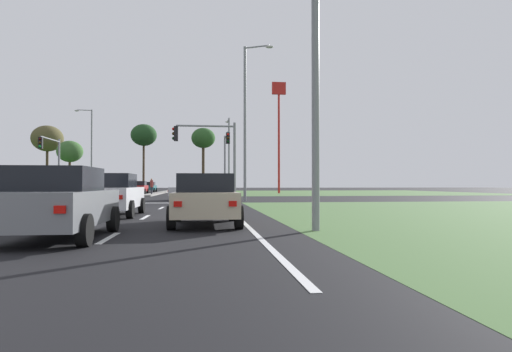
% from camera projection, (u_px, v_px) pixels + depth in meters
% --- Properties ---
extents(ground_plane, '(200.00, 200.00, 0.00)m').
position_uv_depth(ground_plane, '(132.00, 199.00, 33.71)').
color(ground_plane, black).
extents(grass_verge_far_right, '(35.00, 35.00, 0.01)m').
position_uv_depth(grass_verge_far_right, '(345.00, 192.00, 61.09)').
color(grass_verge_far_right, '#476B38').
rests_on(grass_verge_far_right, ground).
extents(median_island_near, '(1.20, 22.00, 0.14)m').
position_uv_depth(median_island_near, '(40.00, 217.00, 14.85)').
color(median_island_near, gray).
rests_on(median_island_near, ground).
extents(median_island_far, '(1.20, 36.00, 0.14)m').
position_uv_depth(median_island_far, '(162.00, 192.00, 58.52)').
color(median_island_far, gray).
rests_on(median_island_far, ground).
extents(lane_dash_near, '(0.14, 2.00, 0.01)m').
position_uv_depth(lane_dash_near, '(109.00, 238.00, 9.60)').
color(lane_dash_near, silver).
rests_on(lane_dash_near, ground).
extents(lane_dash_second, '(0.14, 2.00, 0.01)m').
position_uv_depth(lane_dash_second, '(145.00, 217.00, 15.55)').
color(lane_dash_second, silver).
rests_on(lane_dash_second, ground).
extents(lane_dash_third, '(0.14, 2.00, 0.01)m').
position_uv_depth(lane_dash_third, '(161.00, 208.00, 21.51)').
color(lane_dash_third, silver).
rests_on(lane_dash_third, ground).
extents(edge_line_right, '(0.14, 24.00, 0.01)m').
position_uv_depth(edge_line_right, '(236.00, 215.00, 16.67)').
color(edge_line_right, silver).
rests_on(edge_line_right, ground).
extents(stop_bar_near, '(6.40, 0.50, 0.01)m').
position_uv_depth(stop_bar_near, '(175.00, 203.00, 27.22)').
color(stop_bar_near, silver).
rests_on(stop_bar_near, ground).
extents(crosswalk_bar_near, '(0.70, 2.80, 0.01)m').
position_uv_depth(crosswalk_bar_near, '(17.00, 203.00, 27.78)').
color(crosswalk_bar_near, silver).
rests_on(crosswalk_bar_near, ground).
extents(crosswalk_bar_second, '(0.70, 2.80, 0.01)m').
position_uv_depth(crosswalk_bar_second, '(36.00, 202.00, 27.91)').
color(crosswalk_bar_second, silver).
rests_on(crosswalk_bar_second, ground).
extents(crosswalk_bar_third, '(0.70, 2.80, 0.01)m').
position_uv_depth(crosswalk_bar_third, '(54.00, 202.00, 28.05)').
color(crosswalk_bar_third, silver).
rests_on(crosswalk_bar_third, ground).
extents(crosswalk_bar_fourth, '(0.70, 2.80, 0.01)m').
position_uv_depth(crosswalk_bar_fourth, '(73.00, 202.00, 28.19)').
color(crosswalk_bar_fourth, silver).
rests_on(crosswalk_bar_fourth, ground).
extents(crosswalk_bar_fifth, '(0.70, 2.80, 0.01)m').
position_uv_depth(crosswalk_bar_fifth, '(91.00, 202.00, 28.33)').
color(crosswalk_bar_fifth, silver).
rests_on(crosswalk_bar_fifth, ground).
extents(car_grey_near, '(2.00, 4.17, 1.58)m').
position_uv_depth(car_grey_near, '(59.00, 202.00, 9.48)').
color(car_grey_near, slate).
rests_on(car_grey_near, ground).
extents(car_white_second, '(2.01, 4.36, 1.60)m').
position_uv_depth(car_white_second, '(112.00, 194.00, 16.27)').
color(car_white_second, silver).
rests_on(car_white_second, ground).
extents(car_silver_third, '(4.61, 1.95, 1.48)m').
position_uv_depth(car_silver_third, '(199.00, 190.00, 32.39)').
color(car_silver_third, '#B7B7BC').
rests_on(car_silver_third, ground).
extents(car_red_fourth, '(1.96, 4.29, 1.55)m').
position_uv_depth(car_red_fourth, '(139.00, 187.00, 52.09)').
color(car_red_fourth, '#A31919').
rests_on(car_red_fourth, ground).
extents(car_beige_fifth, '(2.00, 4.23, 1.50)m').
position_uv_depth(car_beige_fifth, '(205.00, 199.00, 12.72)').
color(car_beige_fifth, '#BCAD8E').
rests_on(car_beige_fifth, ground).
extents(car_teal_sixth, '(2.05, 4.40, 1.50)m').
position_uv_depth(car_teal_sixth, '(149.00, 187.00, 62.76)').
color(car_teal_sixth, '#19565B').
rests_on(car_teal_sixth, ground).
extents(car_navy_seventh, '(4.28, 1.97, 1.61)m').
position_uv_depth(car_navy_seventh, '(25.00, 189.00, 33.48)').
color(car_navy_seventh, '#161E47').
rests_on(car_navy_seventh, ground).
extents(traffic_signal_far_right, '(0.32, 5.58, 5.83)m').
position_uv_depth(traffic_signal_far_right, '(226.00, 153.00, 39.25)').
color(traffic_signal_far_right, gray).
rests_on(traffic_signal_far_right, ground).
extents(traffic_signal_near_right, '(4.14, 0.32, 5.23)m').
position_uv_depth(traffic_signal_near_right, '(211.00, 147.00, 27.95)').
color(traffic_signal_near_right, gray).
rests_on(traffic_signal_near_right, ground).
extents(traffic_signal_far_left, '(0.32, 4.87, 5.33)m').
position_uv_depth(traffic_signal_far_left, '(52.00, 156.00, 37.61)').
color(traffic_signal_far_left, gray).
rests_on(traffic_signal_far_left, ground).
extents(street_lamp_near, '(1.14, 2.20, 8.95)m').
position_uv_depth(street_lamp_near, '(320.00, 36.00, 11.04)').
color(street_lamp_near, gray).
rests_on(street_lamp_near, ground).
extents(street_lamp_second, '(2.01, 1.04, 10.99)m').
position_uv_depth(street_lamp_second, '(247.00, 116.00, 30.47)').
color(street_lamp_second, gray).
rests_on(street_lamp_second, ground).
extents(street_lamp_third, '(0.56, 2.12, 8.89)m').
position_uv_depth(street_lamp_third, '(229.00, 152.00, 50.11)').
color(street_lamp_third, gray).
rests_on(street_lamp_third, ground).
extents(street_lamp_fourth, '(2.16, 0.43, 10.61)m').
position_uv_depth(street_lamp_fourth, '(90.00, 147.00, 54.25)').
color(street_lamp_fourth, gray).
rests_on(street_lamp_fourth, ground).
extents(pedestrian_at_median, '(0.34, 0.34, 1.67)m').
position_uv_depth(pedestrian_at_median, '(152.00, 184.00, 46.39)').
color(pedestrian_at_median, '#232833').
rests_on(pedestrian_at_median, median_island_far).
extents(fastfood_pole_sign, '(1.80, 0.40, 14.42)m').
position_uv_depth(fastfood_pole_sign, '(279.00, 114.00, 55.72)').
color(fastfood_pole_sign, red).
rests_on(fastfood_pole_sign, ground).
extents(treeline_second, '(4.36, 4.36, 9.56)m').
position_uv_depth(treeline_second, '(47.00, 139.00, 61.46)').
color(treeline_second, '#423323').
rests_on(treeline_second, ground).
extents(treeline_third, '(3.40, 3.40, 7.03)m').
position_uv_depth(treeline_third, '(70.00, 152.00, 57.88)').
color(treeline_third, '#423323').
rests_on(treeline_third, ground).
extents(treeline_fourth, '(3.43, 3.43, 9.23)m').
position_uv_depth(treeline_fourth, '(144.00, 136.00, 57.72)').
color(treeline_fourth, '#423323').
rests_on(treeline_fourth, ground).
extents(treeline_fifth, '(3.39, 3.39, 9.21)m').
position_uv_depth(treeline_fifth, '(203.00, 139.00, 61.42)').
color(treeline_fifth, '#423323').
rests_on(treeline_fifth, ground).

